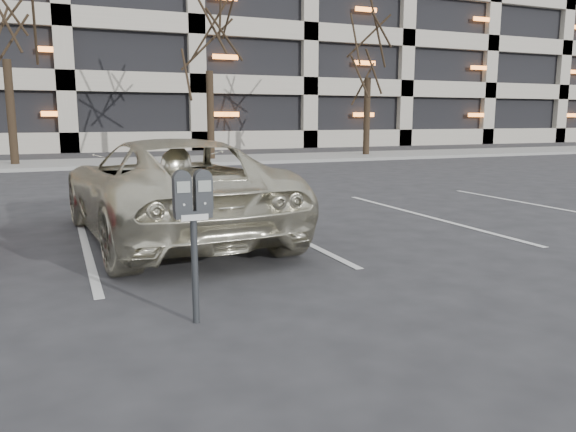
# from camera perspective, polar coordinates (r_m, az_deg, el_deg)

# --- Properties ---
(ground) EXTENTS (140.00, 140.00, 0.00)m
(ground) POSITION_cam_1_polar(r_m,az_deg,el_deg) (6.14, -5.60, -6.07)
(ground) COLOR #28282B
(ground) RESTS_ON ground
(sidewalk) EXTENTS (80.00, 4.00, 0.12)m
(sidewalk) POSITION_cam_1_polar(r_m,az_deg,el_deg) (21.78, -18.04, 5.14)
(sidewalk) COLOR gray
(sidewalk) RESTS_ON ground
(stall_lines) EXTENTS (16.90, 5.20, 0.00)m
(stall_lines) POSITION_cam_1_polar(r_m,az_deg,el_deg) (8.13, -19.93, -2.61)
(stall_lines) COLOR silver
(stall_lines) RESTS_ON ground
(parking_garage) EXTENTS (52.00, 20.00, 19.00)m
(parking_garage) POSITION_cam_1_polar(r_m,az_deg,el_deg) (42.48, -3.53, 20.15)
(parking_garage) COLOR black
(parking_garage) RESTS_ON ground
(tree_c) EXTENTS (3.41, 3.41, 7.74)m
(tree_c) POSITION_cam_1_polar(r_m,az_deg,el_deg) (22.73, -8.12, 19.70)
(tree_c) COLOR black
(tree_c) RESTS_ON ground
(tree_d) EXTENTS (3.33, 3.33, 7.58)m
(tree_d) POSITION_cam_1_polar(r_m,az_deg,el_deg) (25.39, 8.22, 18.38)
(tree_d) COLOR black
(tree_d) RESTS_ON ground
(parking_meter) EXTENTS (0.32, 0.13, 1.25)m
(parking_meter) POSITION_cam_1_polar(r_m,az_deg,el_deg) (4.59, -9.62, 0.68)
(parking_meter) COLOR black
(parking_meter) RESTS_ON ground
(suv_silver) EXTENTS (2.70, 5.24, 1.42)m
(suv_silver) POSITION_cam_1_polar(r_m,az_deg,el_deg) (8.16, -12.03, 2.80)
(suv_silver) COLOR beige
(suv_silver) RESTS_ON ground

